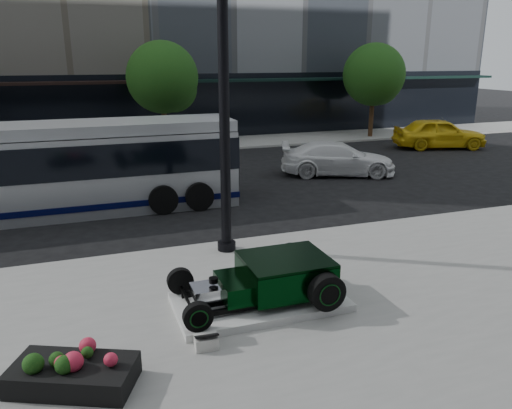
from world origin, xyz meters
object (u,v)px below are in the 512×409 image
object	(u,v)px
hot_rod	(275,277)
lamppost	(224,95)
transit_bus	(49,169)
white_sedan	(338,159)
flower_planter	(73,373)
yellow_taxi	(439,133)

from	to	relation	value
hot_rod	lamppost	size ratio (longest dim) A/B	0.38
transit_bus	white_sedan	size ratio (longest dim) A/B	2.47
flower_planter	lamppost	bearing A→B (deg)	50.59
hot_rod	transit_bus	size ratio (longest dim) A/B	0.27
lamppost	transit_bus	bearing A→B (deg)	129.13
hot_rod	yellow_taxi	size ratio (longest dim) A/B	0.65
white_sedan	transit_bus	bearing A→B (deg)	119.72
flower_planter	white_sedan	distance (m)	16.09
white_sedan	hot_rod	bearing A→B (deg)	166.25
yellow_taxi	transit_bus	bearing A→B (deg)	122.91
lamppost	transit_bus	size ratio (longest dim) A/B	0.71
lamppost	white_sedan	size ratio (longest dim) A/B	1.74
yellow_taxi	flower_planter	bearing A→B (deg)	145.66
flower_planter	hot_rod	bearing A→B (deg)	20.60
hot_rod	yellow_taxi	xyz separation A→B (m)	(15.64, 14.30, 0.15)
lamppost	flower_planter	world-z (taller)	lamppost
lamppost	yellow_taxi	bearing A→B (deg)	35.31
lamppost	transit_bus	distance (m)	7.35
flower_planter	transit_bus	world-z (taller)	transit_bus
hot_rod	transit_bus	world-z (taller)	transit_bus
hot_rod	flower_planter	bearing A→B (deg)	-159.40
lamppost	yellow_taxi	xyz separation A→B (m)	(15.74, 11.15, -3.22)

